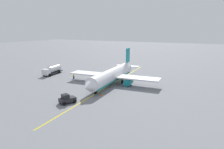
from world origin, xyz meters
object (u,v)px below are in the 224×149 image
object	(u,v)px
airplane	(113,75)
refueling_worker	(74,76)
fuel_tanker	(52,70)
pushback_tug	(67,99)
safety_cone_nose	(102,94)

from	to	relation	value
airplane	refueling_worker	xyz separation A→B (m)	(0.32, -14.55, -1.90)
airplane	fuel_tanker	world-z (taller)	airplane
fuel_tanker	pushback_tug	size ratio (longest dim) A/B	2.46
safety_cone_nose	refueling_worker	bearing A→B (deg)	-122.92
airplane	pushback_tug	world-z (taller)	airplane
airplane	fuel_tanker	size ratio (longest dim) A/B	3.34
fuel_tanker	pushback_tug	world-z (taller)	fuel_tanker
refueling_worker	safety_cone_nose	world-z (taller)	refueling_worker
fuel_tanker	safety_cone_nose	bearing A→B (deg)	65.01
airplane	pushback_tug	xyz separation A→B (m)	(20.07, -1.37, -1.71)
refueling_worker	airplane	bearing A→B (deg)	91.25
fuel_tanker	pushback_tug	xyz separation A→B (m)	(21.88, 24.53, -0.71)
fuel_tanker	safety_cone_nose	xyz separation A→B (m)	(13.42, 28.79, -1.44)
refueling_worker	pushback_tug	bearing A→B (deg)	33.72
airplane	safety_cone_nose	distance (m)	12.21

